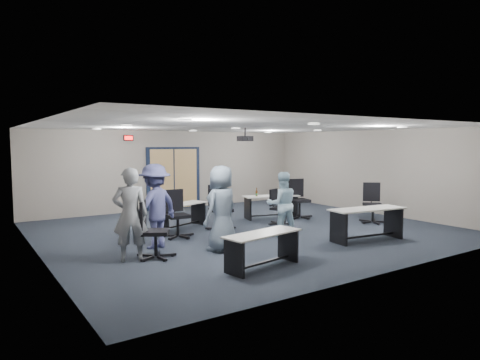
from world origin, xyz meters
TOP-DOWN VIEW (x-y plane):
  - floor at (0.00, 0.00)m, footprint 10.00×10.00m
  - back_wall at (0.00, 4.50)m, footprint 10.00×0.04m
  - front_wall at (0.00, -4.50)m, footprint 10.00×0.04m
  - left_wall at (-5.00, 0.00)m, footprint 0.04×9.00m
  - right_wall at (5.00, 0.00)m, footprint 0.04×9.00m
  - ceiling at (0.00, 0.00)m, footprint 10.00×9.00m
  - double_door at (0.00, 4.46)m, footprint 2.00×0.07m
  - exit_sign at (-1.60, 4.44)m, footprint 0.32×0.07m
  - ceiling_projector at (0.30, 0.50)m, footprint 0.35×0.32m
  - ceiling_can_lights at (0.00, 0.25)m, footprint 6.24×5.74m
  - table_front_left at (-1.73, -3.04)m, footprint 1.66×0.79m
  - table_front_right at (1.63, -2.61)m, footprint 1.94×0.87m
  - table_back_left at (-1.37, 1.09)m, footprint 1.71×1.11m
  - table_back_right at (1.62, 1.03)m, footprint 1.79×0.97m
  - chair_back_a at (-1.92, 0.13)m, footprint 0.76×0.76m
  - chair_back_b at (-0.62, 0.26)m, footprint 0.84×0.84m
  - chair_back_c at (1.18, 0.05)m, footprint 0.82×0.82m
  - chair_back_d at (2.34, 0.54)m, footprint 0.90×0.90m
  - chair_loose_left at (-3.10, -1.35)m, footprint 0.98×0.98m
  - chair_loose_right at (3.53, -1.24)m, footprint 1.01×1.01m
  - person_gray at (-3.58, -1.27)m, footprint 0.77×0.63m
  - person_plaid at (-1.69, -1.54)m, footprint 1.03×0.85m
  - person_lightblue at (0.26, -1.16)m, footprint 0.94×0.85m
  - person_back at (-2.78, -0.55)m, footprint 1.35×1.06m

SIDE VIEW (x-z plane):
  - floor at x=0.00m, z-range 0.00..0.00m
  - table_front_left at x=-1.73m, z-range 0.12..0.76m
  - table_back_left at x=-1.37m, z-range 0.12..0.78m
  - table_back_right at x=1.62m, z-range 0.01..0.95m
  - chair_back_c at x=1.18m, z-range 0.00..0.99m
  - table_front_right at x=1.63m, z-range 0.14..0.90m
  - chair_loose_left at x=-3.10m, z-range 0.00..1.14m
  - chair_loose_right at x=3.53m, z-range 0.00..1.14m
  - chair_back_a at x=-1.92m, z-range 0.00..1.15m
  - chair_back_d at x=2.34m, z-range 0.00..1.18m
  - chair_back_b at x=-0.62m, z-range 0.00..1.19m
  - person_lightblue at x=0.26m, z-range 0.00..1.58m
  - person_plaid at x=-1.69m, z-range 0.00..1.81m
  - person_gray at x=-3.58m, z-range 0.00..1.81m
  - person_back at x=-2.78m, z-range 0.00..1.83m
  - double_door at x=0.00m, z-range -0.05..2.15m
  - back_wall at x=0.00m, z-range 0.00..2.70m
  - front_wall at x=0.00m, z-range 0.00..2.70m
  - left_wall at x=-5.00m, z-range 0.00..2.70m
  - right_wall at x=5.00m, z-range 0.00..2.70m
  - ceiling_projector at x=0.30m, z-range 2.22..2.59m
  - exit_sign at x=-1.60m, z-range 2.36..2.54m
  - ceiling_can_lights at x=0.00m, z-range 2.66..2.68m
  - ceiling at x=0.00m, z-range 2.68..2.72m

